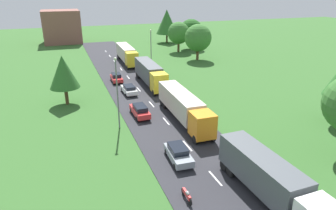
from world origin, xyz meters
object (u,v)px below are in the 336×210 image
(truck_fourth, at_px, (127,53))
(motorcycle_courier, at_px, (187,195))
(distant_building, at_px, (62,27))
(car_fourth, at_px, (129,89))
(tree_maple, at_px, (63,72))
(truck_second, at_px, (184,106))
(car_second, at_px, (178,153))
(car_third, at_px, (140,110))
(lamppost_second, at_px, (117,90))
(lamppost_third, at_px, (151,47))
(car_fifth, at_px, (116,78))
(tree_ash, at_px, (198,38))
(tree_lime, at_px, (179,33))
(truck_third, at_px, (150,73))
(tree_elm, at_px, (191,31))
(truck_lead, at_px, (272,180))
(tree_birch, at_px, (167,22))

(truck_fourth, xyz_separation_m, motorcycle_courier, (-6.10, -48.94, -1.61))
(motorcycle_courier, bearing_deg, distant_building, 94.55)
(car_fourth, bearing_deg, tree_maple, -172.79)
(truck_second, bearing_deg, car_second, -115.55)
(truck_fourth, bearing_deg, car_fourth, -101.76)
(car_third, height_order, lamppost_second, lamppost_second)
(lamppost_third, distance_m, distant_building, 43.36)
(car_fifth, distance_m, lamppost_third, 12.83)
(truck_fourth, height_order, car_third, truck_fourth)
(tree_ash, relative_size, tree_lime, 1.06)
(truck_third, distance_m, tree_elm, 35.32)
(car_second, distance_m, tree_maple, 22.81)
(tree_lime, bearing_deg, lamppost_third, -130.47)
(truck_lead, height_order, distant_building, distant_building)
(truck_fourth, xyz_separation_m, car_fourth, (-4.51, -21.66, -1.33))
(truck_second, bearing_deg, distant_building, 100.33)
(car_fifth, distance_m, lamppost_second, 20.06)
(car_second, relative_size, tree_maple, 0.60)
(truck_second, relative_size, car_second, 3.16)
(truck_lead, bearing_deg, lamppost_third, 85.01)
(truck_lead, distance_m, car_fifth, 37.42)
(truck_third, relative_size, tree_elm, 1.61)
(truck_lead, bearing_deg, truck_fourth, 90.07)
(truck_third, relative_size, tree_birch, 1.31)
(truck_third, bearing_deg, car_second, -100.52)
(car_second, relative_size, motorcycle_courier, 2.25)
(car_fourth, relative_size, tree_birch, 0.43)
(car_third, xyz_separation_m, lamppost_second, (-3.28, -2.52, 4.01))
(lamppost_second, bearing_deg, car_fifth, 80.12)
(truck_fourth, distance_m, lamppost_second, 34.82)
(car_fifth, xyz_separation_m, lamppost_second, (-3.37, -19.35, 4.04))
(car_fourth, bearing_deg, motorcycle_courier, -93.34)
(car_fourth, xyz_separation_m, tree_lime, (20.40, 29.49, 4.16))
(lamppost_third, relative_size, tree_birch, 0.80)
(tree_elm, xyz_separation_m, tree_ash, (-4.11, -13.29, 0.25))
(distant_building, bearing_deg, truck_lead, -81.48)
(truck_fourth, height_order, tree_elm, tree_elm)
(tree_ash, bearing_deg, distant_building, 128.65)
(lamppost_third, distance_m, tree_lime, 18.30)
(truck_lead, distance_m, distant_building, 86.26)
(tree_elm, bearing_deg, lamppost_second, -123.40)
(truck_lead, relative_size, car_third, 2.63)
(truck_fourth, xyz_separation_m, tree_ash, (16.57, -2.68, 3.04))
(truck_third, relative_size, car_fifth, 3.21)
(truck_fourth, height_order, car_second, truck_fourth)
(truck_second, xyz_separation_m, motorcycle_courier, (-5.83, -14.66, -1.52))
(tree_maple, distance_m, distant_building, 56.82)
(car_fourth, height_order, car_fifth, car_fifth)
(tree_maple, bearing_deg, tree_lime, 45.63)
(truck_lead, relative_size, tree_lime, 1.54)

